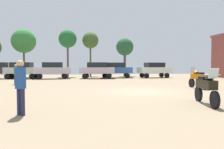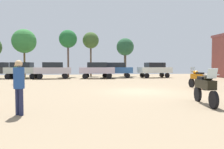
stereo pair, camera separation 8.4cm
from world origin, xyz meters
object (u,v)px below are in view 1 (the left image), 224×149
(car_5, at_px, (52,69))
(tree_4, at_px, (90,41))
(motorcycle_4, at_px, (206,87))
(person_3, at_px, (16,73))
(tree_3, at_px, (125,47))
(person_2, at_px, (21,83))
(car_2, at_px, (97,69))
(car_3, at_px, (154,69))
(car_4, at_px, (116,69))
(tree_1, at_px, (68,39))
(motorcycle_1, at_px, (198,78))
(car_1, at_px, (22,69))
(tree_6, at_px, (24,41))

(car_5, xyz_separation_m, tree_4, (5.00, 5.79, 4.20))
(motorcycle_4, distance_m, person_3, 15.41)
(motorcycle_4, height_order, tree_3, tree_3)
(car_5, height_order, person_2, car_5)
(car_2, xyz_separation_m, person_2, (-4.28, -19.19, -0.12))
(car_3, relative_size, person_3, 2.60)
(car_4, relative_size, tree_1, 0.67)
(motorcycle_1, bearing_deg, person_2, -148.03)
(person_3, bearing_deg, tree_3, -123.73)
(car_1, relative_size, car_3, 1.00)
(motorcycle_4, xyz_separation_m, car_3, (4.93, 19.12, 0.43))
(person_3, relative_size, tree_4, 0.26)
(car_1, xyz_separation_m, car_4, (11.73, 0.19, 0.00))
(person_2, xyz_separation_m, tree_4, (3.81, 25.35, 4.32))
(car_3, bearing_deg, tree_4, 49.09)
(motorcycle_1, distance_m, car_1, 20.39)
(motorcycle_1, relative_size, car_2, 0.50)
(tree_3, xyz_separation_m, tree_4, (-5.15, 0.81, 0.99))
(motorcycle_1, bearing_deg, person_3, 156.75)
(motorcycle_4, relative_size, tree_1, 0.34)
(car_3, height_order, car_5, same)
(motorcycle_4, distance_m, person_2, 7.06)
(car_1, relative_size, tree_1, 0.67)
(car_4, bearing_deg, tree_6, 81.54)
(car_5, relative_size, tree_1, 0.67)
(tree_6, bearing_deg, car_1, -80.64)
(car_2, relative_size, tree_3, 0.79)
(motorcycle_1, bearing_deg, motorcycle_4, -119.10)
(motorcycle_4, height_order, car_4, car_4)
(motorcycle_1, bearing_deg, tree_3, 92.98)
(motorcycle_1, relative_size, car_5, 0.51)
(motorcycle_1, bearing_deg, car_1, 136.70)
(tree_1, height_order, tree_3, tree_1)
(car_1, distance_m, car_4, 11.74)
(tree_6, bearing_deg, car_4, -17.55)
(car_2, xyz_separation_m, car_3, (7.66, 0.66, 0.00))
(car_2, height_order, tree_4, tree_4)
(car_1, bearing_deg, tree_4, -52.48)
(person_2, bearing_deg, car_1, -38.10)
(person_3, height_order, tree_6, tree_6)
(motorcycle_1, xyz_separation_m, tree_1, (-9.64, 17.66, 4.64))
(car_4, height_order, tree_1, tree_1)
(person_2, relative_size, tree_6, 0.27)
(car_4, relative_size, tree_4, 0.68)
(car_2, distance_m, car_5, 5.48)
(car_1, bearing_deg, motorcycle_4, -141.36)
(motorcycle_1, distance_m, tree_4, 20.41)
(tree_3, bearing_deg, person_2, -110.07)
(car_2, height_order, car_3, same)
(person_3, bearing_deg, car_5, -95.34)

